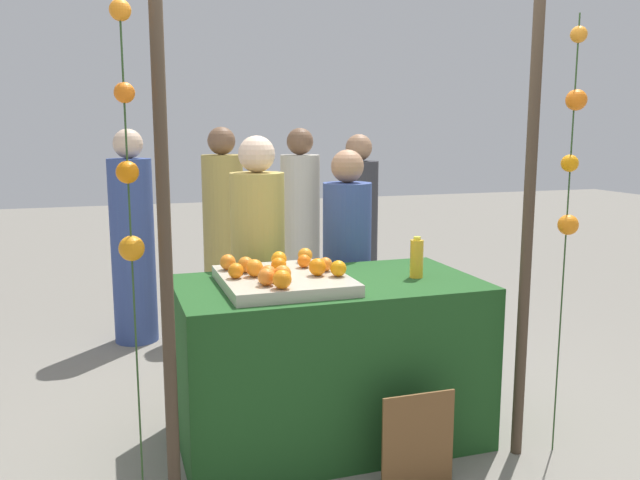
{
  "coord_description": "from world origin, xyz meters",
  "views": [
    {
      "loc": [
        -1.1,
        -3.24,
        1.69
      ],
      "look_at": [
        0.0,
        0.15,
        1.08
      ],
      "focal_mm": 37.0,
      "sensor_mm": 36.0,
      "label": 1
    }
  ],
  "objects_px": {
    "orange_1": "(279,265)",
    "chalkboard_sign": "(417,441)",
    "orange_0": "(279,259)",
    "vendor_right": "(347,278)",
    "stall_counter": "(329,360)",
    "juice_bottle": "(417,258)",
    "vendor_left": "(259,279)"
  },
  "relations": [
    {
      "from": "orange_0",
      "to": "stall_counter",
      "type": "bearing_deg",
      "value": -37.35
    },
    {
      "from": "stall_counter",
      "to": "chalkboard_sign",
      "type": "bearing_deg",
      "value": -69.18
    },
    {
      "from": "orange_0",
      "to": "vendor_right",
      "type": "relative_size",
      "value": 0.05
    },
    {
      "from": "chalkboard_sign",
      "to": "vendor_right",
      "type": "distance_m",
      "value": 1.39
    },
    {
      "from": "chalkboard_sign",
      "to": "vendor_left",
      "type": "distance_m",
      "value": 1.46
    },
    {
      "from": "stall_counter",
      "to": "orange_0",
      "type": "relative_size",
      "value": 18.84
    },
    {
      "from": "stall_counter",
      "to": "vendor_right",
      "type": "relative_size",
      "value": 1.03
    },
    {
      "from": "orange_0",
      "to": "vendor_left",
      "type": "bearing_deg",
      "value": 90.73
    },
    {
      "from": "chalkboard_sign",
      "to": "vendor_right",
      "type": "xyz_separation_m",
      "value": [
        0.12,
        1.3,
        0.5
      ]
    },
    {
      "from": "vendor_right",
      "to": "vendor_left",
      "type": "bearing_deg",
      "value": -178.14
    },
    {
      "from": "stall_counter",
      "to": "vendor_right",
      "type": "distance_m",
      "value": 0.82
    },
    {
      "from": "orange_0",
      "to": "vendor_right",
      "type": "distance_m",
      "value": 0.82
    },
    {
      "from": "orange_0",
      "to": "chalkboard_sign",
      "type": "relative_size",
      "value": 0.18
    },
    {
      "from": "stall_counter",
      "to": "vendor_right",
      "type": "height_order",
      "value": "vendor_right"
    },
    {
      "from": "orange_1",
      "to": "vendor_left",
      "type": "relative_size",
      "value": 0.05
    },
    {
      "from": "vendor_left",
      "to": "vendor_right",
      "type": "bearing_deg",
      "value": 1.86
    },
    {
      "from": "vendor_left",
      "to": "orange_0",
      "type": "bearing_deg",
      "value": -89.27
    },
    {
      "from": "orange_1",
      "to": "vendor_right",
      "type": "xyz_separation_m",
      "value": [
        0.62,
        0.65,
        -0.26
      ]
    },
    {
      "from": "chalkboard_sign",
      "to": "vendor_left",
      "type": "xyz_separation_m",
      "value": [
        -0.47,
        1.28,
        0.54
      ]
    },
    {
      "from": "juice_bottle",
      "to": "orange_0",
      "type": "bearing_deg",
      "value": 162.26
    },
    {
      "from": "orange_0",
      "to": "orange_1",
      "type": "height_order",
      "value": "orange_0"
    },
    {
      "from": "orange_1",
      "to": "vendor_left",
      "type": "height_order",
      "value": "vendor_left"
    },
    {
      "from": "vendor_left",
      "to": "chalkboard_sign",
      "type": "bearing_deg",
      "value": -69.88
    },
    {
      "from": "vendor_left",
      "to": "vendor_right",
      "type": "relative_size",
      "value": 1.06
    },
    {
      "from": "vendor_left",
      "to": "vendor_right",
      "type": "height_order",
      "value": "vendor_left"
    },
    {
      "from": "stall_counter",
      "to": "vendor_left",
      "type": "relative_size",
      "value": 0.98
    },
    {
      "from": "juice_bottle",
      "to": "vendor_right",
      "type": "bearing_deg",
      "value": 100.18
    },
    {
      "from": "orange_0",
      "to": "orange_1",
      "type": "bearing_deg",
      "value": -105.07
    },
    {
      "from": "vendor_left",
      "to": "juice_bottle",
      "type": "bearing_deg",
      "value": -44.81
    },
    {
      "from": "orange_1",
      "to": "chalkboard_sign",
      "type": "distance_m",
      "value": 1.11
    },
    {
      "from": "orange_0",
      "to": "chalkboard_sign",
      "type": "height_order",
      "value": "orange_0"
    },
    {
      "from": "orange_0",
      "to": "vendor_left",
      "type": "height_order",
      "value": "vendor_left"
    }
  ]
}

